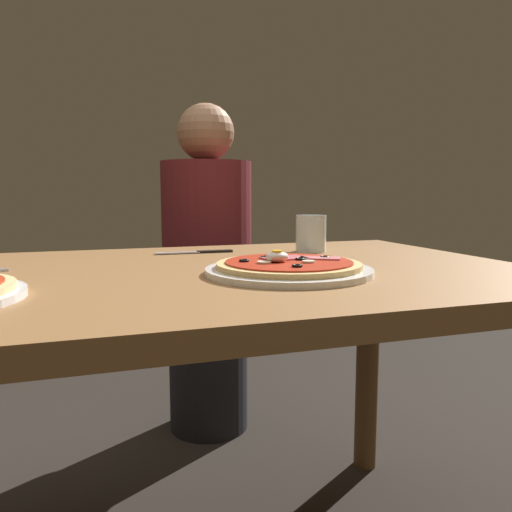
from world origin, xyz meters
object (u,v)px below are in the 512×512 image
Objects in this scene: dining_table at (215,320)px; diner_person at (207,279)px; pizza_foreground at (289,268)px; water_glass_near at (311,236)px; knife at (200,252)px.

diner_person is at bearing 77.86° from dining_table.
pizza_foreground reaches higher than dining_table.
diner_person is at bearing 102.84° from water_glass_near.
water_glass_near is 0.48× the size of knife.
knife is at bearing 167.11° from water_glass_near.
knife is (0.03, 0.27, 0.11)m from dining_table.
pizza_foreground is 0.27× the size of diner_person.
water_glass_near is 0.64m from diner_person.
dining_table is 0.20m from pizza_foreground.
dining_table is at bearing -146.21° from water_glass_near.
water_glass_near is (0.31, 0.21, 0.15)m from dining_table.
dining_table is at bearing 77.86° from diner_person.
pizza_foreground is at bearing -76.73° from knife.
knife is 0.57m from diner_person.
pizza_foreground is at bearing 86.62° from diner_person.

